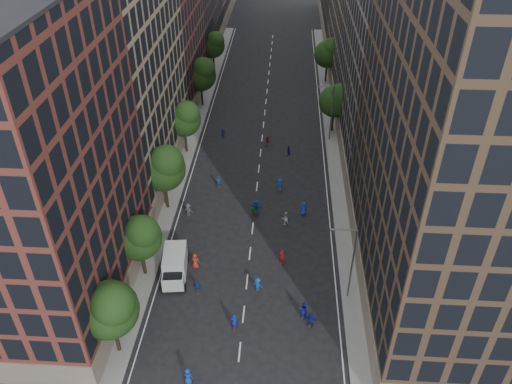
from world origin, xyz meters
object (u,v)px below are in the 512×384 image
(streetlamp_far, at_px, (330,110))
(skater_2, at_px, (303,310))
(skater_0, at_px, (188,377))
(streetlamp_near, at_px, (350,260))
(skater_1, at_px, (234,322))
(cargo_van, at_px, (175,265))

(streetlamp_far, bearing_deg, skater_2, -97.04)
(skater_0, distance_m, skater_2, 12.92)
(streetlamp_near, height_order, streetlamp_far, same)
(streetlamp_far, distance_m, skater_1, 39.68)
(skater_0, bearing_deg, streetlamp_near, -127.87)
(streetlamp_far, height_order, skater_0, streetlamp_far)
(streetlamp_far, distance_m, skater_2, 36.43)
(streetlamp_far, relative_size, skater_2, 4.74)
(skater_1, bearing_deg, skater_0, 58.81)
(cargo_van, xyz_separation_m, skater_1, (7.08, -6.83, -0.55))
(skater_0, xyz_separation_m, skater_2, (10.08, 8.08, 0.04))
(skater_2, bearing_deg, skater_1, 30.21)
(skater_1, bearing_deg, streetlamp_near, -158.46)
(cargo_van, bearing_deg, skater_2, -25.54)
(streetlamp_near, bearing_deg, cargo_van, 173.81)
(streetlamp_near, distance_m, cargo_van, 18.65)
(streetlamp_near, bearing_deg, skater_0, -142.85)
(skater_0, relative_size, skater_2, 0.96)
(skater_0, bearing_deg, skater_2, -126.31)
(streetlamp_near, xyz_separation_m, skater_1, (-11.10, -4.86, -4.21))
(streetlamp_near, height_order, skater_2, streetlamp_near)
(streetlamp_far, height_order, skater_1, streetlamp_far)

